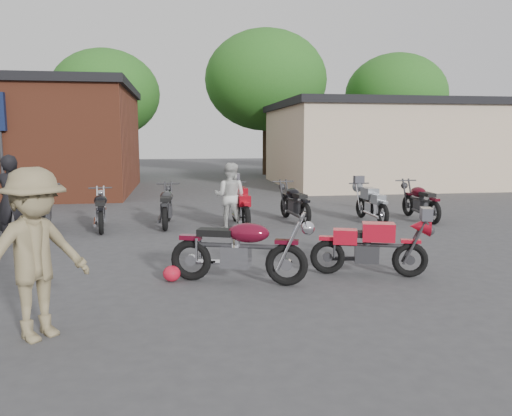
{
  "coord_description": "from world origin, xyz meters",
  "views": [
    {
      "loc": [
        -1.16,
        -7.14,
        2.2
      ],
      "look_at": [
        0.26,
        1.86,
        0.9
      ],
      "focal_mm": 35.0,
      "sensor_mm": 36.0,
      "label": 1
    }
  ],
  "objects": [
    {
      "name": "person_dark",
      "position": [
        -4.48,
        3.42,
        0.93
      ],
      "size": [
        0.75,
        0.56,
        1.86
      ],
      "primitive_type": "imported",
      "rotation": [
        0.0,
        0.0,
        3.32
      ],
      "color": "black",
      "rests_on": "ground"
    },
    {
      "name": "sportbike",
      "position": [
        1.85,
        0.23,
        0.52
      ],
      "size": [
        1.87,
        1.1,
        1.03
      ],
      "primitive_type": null,
      "rotation": [
        0.0,
        0.0,
        -0.31
      ],
      "color": "red",
      "rests_on": "ground"
    },
    {
      "name": "row_bike_2",
      "position": [
        -3.0,
        5.09,
        0.52
      ],
      "size": [
        0.83,
        1.86,
        1.04
      ],
      "primitive_type": null,
      "rotation": [
        0.0,
        0.0,
        1.71
      ],
      "color": "black",
      "rests_on": "ground"
    },
    {
      "name": "person_tan",
      "position": [
        -2.69,
        -1.58,
        0.94
      ],
      "size": [
        1.36,
        1.35,
        1.88
      ],
      "primitive_type": "imported",
      "rotation": [
        0.0,
        0.0,
        0.78
      ],
      "color": "olive",
      "rests_on": "ground"
    },
    {
      "name": "ground",
      "position": [
        0.0,
        0.0,
        0.0
      ],
      "size": [
        90.0,
        90.0,
        0.0
      ],
      "primitive_type": "plane",
      "color": "#39393C"
    },
    {
      "name": "tree_1",
      "position": [
        -5.0,
        22.0,
        3.7
      ],
      "size": [
        5.92,
        5.92,
        7.4
      ],
      "primitive_type": null,
      "color": "#1C5316",
      "rests_on": "ground"
    },
    {
      "name": "tree_2",
      "position": [
        4.0,
        22.0,
        4.4
      ],
      "size": [
        7.04,
        7.04,
        8.8
      ],
      "primitive_type": null,
      "color": "#1C5316",
      "rests_on": "ground"
    },
    {
      "name": "stucco_building",
      "position": [
        8.5,
        15.0,
        1.75
      ],
      "size": [
        10.0,
        8.0,
        3.5
      ],
      "primitive_type": "cube",
      "color": "tan",
      "rests_on": "ground"
    },
    {
      "name": "tree_3",
      "position": [
        12.0,
        22.0,
        3.8
      ],
      "size": [
        6.08,
        6.08,
        7.6
      ],
      "primitive_type": null,
      "color": "#1C5316",
      "rests_on": "ground"
    },
    {
      "name": "person_light",
      "position": [
        0.07,
        4.66,
        0.8
      ],
      "size": [
        0.94,
        0.84,
        1.6
      ],
      "primitive_type": "imported",
      "rotation": [
        0.0,
        0.0,
        2.79
      ],
      "color": "silver",
      "rests_on": "ground"
    },
    {
      "name": "row_bike_6",
      "position": [
        3.83,
        5.16,
        0.53
      ],
      "size": [
        0.68,
        1.85,
        1.06
      ],
      "primitive_type": null,
      "rotation": [
        0.0,
        0.0,
        1.62
      ],
      "color": "gray",
      "rests_on": "ground"
    },
    {
      "name": "helmet",
      "position": [
        -1.28,
        0.39,
        0.12
      ],
      "size": [
        0.36,
        0.36,
        0.25
      ],
      "primitive_type": "ellipsoid",
      "rotation": [
        0.0,
        0.0,
        -0.42
      ],
      "color": "#B71328",
      "rests_on": "ground"
    },
    {
      "name": "vintage_motorcycle",
      "position": [
        -0.25,
        0.13,
        0.59
      ],
      "size": [
        2.15,
        1.33,
        1.18
      ],
      "primitive_type": null,
      "rotation": [
        0.0,
        0.0,
        -0.35
      ],
      "color": "#5A0B1E",
      "rests_on": "ground"
    },
    {
      "name": "row_bike_3",
      "position": [
        -1.45,
        5.35,
        0.55
      ],
      "size": [
        0.7,
        1.93,
        1.11
      ],
      "primitive_type": null,
      "rotation": [
        0.0,
        0.0,
        1.54
      ],
      "color": "#252628",
      "rests_on": "ground"
    },
    {
      "name": "row_bike_7",
      "position": [
        5.23,
        5.22,
        0.56
      ],
      "size": [
        0.66,
        1.93,
        1.11
      ],
      "primitive_type": null,
      "rotation": [
        0.0,
        0.0,
        1.59
      ],
      "color": "#490914",
      "rests_on": "ground"
    },
    {
      "name": "row_bike_5",
      "position": [
        1.85,
        5.47,
        0.56
      ],
      "size": [
        0.9,
        1.99,
        1.11
      ],
      "primitive_type": null,
      "rotation": [
        0.0,
        0.0,
        1.71
      ],
      "color": "black",
      "rests_on": "ground"
    },
    {
      "name": "row_bike_1",
      "position": [
        -4.31,
        5.21,
        0.58
      ],
      "size": [
        0.94,
        2.06,
        1.15
      ],
      "primitive_type": null,
      "rotation": [
        0.0,
        0.0,
        1.72
      ],
      "color": "#999EA7",
      "rests_on": "ground"
    },
    {
      "name": "row_bike_4",
      "position": [
        0.36,
        5.01,
        0.58
      ],
      "size": [
        0.77,
        2.02,
        1.15
      ],
      "primitive_type": null,
      "rotation": [
        0.0,
        0.0,
        1.63
      ],
      "color": "#A40D1A",
      "rests_on": "ground"
    }
  ]
}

